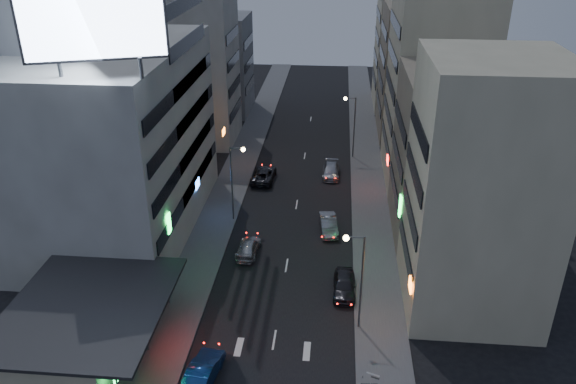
# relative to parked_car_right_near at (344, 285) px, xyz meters

# --- Properties ---
(ground) EXTENTS (180.00, 180.00, 0.00)m
(ground) POSITION_rel_parked_car_right_near_xyz_m (-5.18, -10.39, -0.78)
(ground) COLOR black
(ground) RESTS_ON ground
(sidewalk_left) EXTENTS (4.00, 120.00, 0.12)m
(sidewalk_left) POSITION_rel_parked_car_right_near_xyz_m (-13.18, 19.61, -0.72)
(sidewalk_left) COLOR #4C4C4F
(sidewalk_left) RESTS_ON ground
(sidewalk_right) EXTENTS (4.00, 120.00, 0.12)m
(sidewalk_right) POSITION_rel_parked_car_right_near_xyz_m (2.82, 19.61, -0.72)
(sidewalk_right) COLOR #4C4C4F
(sidewalk_right) RESTS_ON ground
(food_court) EXTENTS (11.00, 13.00, 3.88)m
(food_court) POSITION_rel_parked_car_right_near_xyz_m (-19.08, -8.39, 1.20)
(food_court) COLOR beige
(food_court) RESTS_ON ground
(white_building) EXTENTS (14.00, 24.00, 18.00)m
(white_building) POSITION_rel_parked_car_right_near_xyz_m (-22.18, 9.61, 8.22)
(white_building) COLOR #B7B7B2
(white_building) RESTS_ON ground
(grey_tower) EXTENTS (10.00, 14.00, 34.00)m
(grey_tower) POSITION_rel_parked_car_right_near_xyz_m (-31.18, 12.61, 16.22)
(grey_tower) COLOR gray
(grey_tower) RESTS_ON ground
(shophouse_near) EXTENTS (10.00, 11.00, 20.00)m
(shophouse_near) POSITION_rel_parked_car_right_near_xyz_m (9.82, 0.11, 9.22)
(shophouse_near) COLOR beige
(shophouse_near) RESTS_ON ground
(shophouse_mid) EXTENTS (11.00, 12.00, 16.00)m
(shophouse_mid) POSITION_rel_parked_car_right_near_xyz_m (10.32, 11.61, 7.22)
(shophouse_mid) COLOR gray
(shophouse_mid) RESTS_ON ground
(shophouse_far) EXTENTS (10.00, 14.00, 22.00)m
(shophouse_far) POSITION_rel_parked_car_right_near_xyz_m (9.82, 24.61, 10.22)
(shophouse_far) COLOR beige
(shophouse_far) RESTS_ON ground
(far_left_a) EXTENTS (11.00, 10.00, 20.00)m
(far_left_a) POSITION_rel_parked_car_right_near_xyz_m (-20.68, 34.61, 9.22)
(far_left_a) COLOR #B7B7B2
(far_left_a) RESTS_ON ground
(far_left_b) EXTENTS (12.00, 10.00, 15.00)m
(far_left_b) POSITION_rel_parked_car_right_near_xyz_m (-21.18, 47.61, 6.72)
(far_left_b) COLOR gray
(far_left_b) RESTS_ON ground
(far_right_a) EXTENTS (11.00, 12.00, 18.00)m
(far_right_a) POSITION_rel_parked_car_right_near_xyz_m (10.32, 39.61, 8.22)
(far_right_a) COLOR gray
(far_right_a) RESTS_ON ground
(far_right_b) EXTENTS (12.00, 12.00, 24.00)m
(far_right_b) POSITION_rel_parked_car_right_near_xyz_m (10.82, 53.61, 11.22)
(far_right_b) COLOR beige
(far_right_b) RESTS_ON ground
(billboard) EXTENTS (9.52, 3.75, 6.20)m
(billboard) POSITION_rel_parked_car_right_near_xyz_m (-18.17, -0.41, 20.88)
(billboard) COLOR #595B60
(billboard) RESTS_ON white_building
(street_lamp_right_near) EXTENTS (1.60, 0.44, 8.02)m
(street_lamp_right_near) POSITION_rel_parked_car_right_near_xyz_m (0.72, -4.39, 4.58)
(street_lamp_right_near) COLOR #595B60
(street_lamp_right_near) RESTS_ON sidewalk_right
(street_lamp_left) EXTENTS (1.60, 0.44, 8.02)m
(street_lamp_left) POSITION_rel_parked_car_right_near_xyz_m (-11.08, 11.61, 4.58)
(street_lamp_left) COLOR #595B60
(street_lamp_left) RESTS_ON sidewalk_left
(street_lamp_right_far) EXTENTS (1.60, 0.44, 8.02)m
(street_lamp_right_far) POSITION_rel_parked_car_right_near_xyz_m (0.72, 29.61, 4.58)
(street_lamp_right_far) COLOR #595B60
(street_lamp_right_far) RESTS_ON sidewalk_right
(parked_car_right_near) EXTENTS (1.86, 4.59, 1.56)m
(parked_car_right_near) POSITION_rel_parked_car_right_near_xyz_m (0.00, 0.00, 0.00)
(parked_car_right_near) COLOR #27272C
(parked_car_right_near) RESTS_ON ground
(parked_car_right_mid) EXTENTS (2.17, 4.71, 1.50)m
(parked_car_right_mid) POSITION_rel_parked_car_right_near_xyz_m (-1.57, 10.13, -0.03)
(parked_car_right_mid) COLOR gray
(parked_car_right_mid) RESTS_ON ground
(parked_car_left) EXTENTS (2.73, 5.60, 1.53)m
(parked_car_left) POSITION_rel_parked_car_right_near_xyz_m (-9.59, 21.53, -0.01)
(parked_car_left) COLOR #232328
(parked_car_left) RESTS_ON ground
(parked_car_right_far) EXTENTS (2.02, 4.85, 1.40)m
(parked_car_right_far) POSITION_rel_parked_car_right_near_xyz_m (-1.59, 23.51, -0.08)
(parked_car_right_far) COLOR #9E9FA6
(parked_car_right_far) RESTS_ON ground
(road_car_blue) EXTENTS (2.26, 5.00, 1.59)m
(road_car_blue) POSITION_rel_parked_car_right_near_xyz_m (-9.52, -10.93, 0.01)
(road_car_blue) COLOR navy
(road_car_blue) RESTS_ON ground
(road_car_silver) EXTENTS (2.07, 4.65, 1.33)m
(road_car_silver) POSITION_rel_parked_car_right_near_xyz_m (-8.92, 5.31, -0.12)
(road_car_silver) COLOR #A4A8AD
(road_car_silver) RESTS_ON ground
(scooter_silver_a) EXTENTS (1.20, 1.94, 1.12)m
(scooter_silver_a) POSITION_rel_parked_car_right_near_xyz_m (2.93, -10.67, -0.10)
(scooter_silver_a) COLOR #AAADB2
(scooter_silver_a) RESTS_ON sidewalk_right
(scooter_blue) EXTENTS (0.71, 1.88, 1.13)m
(scooter_blue) POSITION_rel_parked_car_right_near_xyz_m (3.20, -10.34, -0.09)
(scooter_blue) COLOR navy
(scooter_blue) RESTS_ON sidewalk_right
(scooter_black_b) EXTENTS (0.73, 1.78, 1.06)m
(scooter_black_b) POSITION_rel_parked_car_right_near_xyz_m (2.31, -10.21, -0.13)
(scooter_black_b) COLOR black
(scooter_black_b) RESTS_ON sidewalk_right
(scooter_silver_b) EXTENTS (1.04, 1.69, 0.98)m
(scooter_silver_b) POSITION_rel_parked_car_right_near_xyz_m (2.50, -9.47, -0.17)
(scooter_silver_b) COLOR #A5A7AD
(scooter_silver_b) RESTS_ON sidewalk_right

